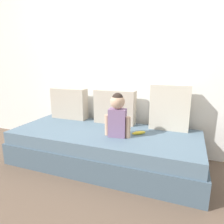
% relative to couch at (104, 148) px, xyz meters
% --- Properties ---
extents(ground_plane, '(12.00, 12.00, 0.00)m').
position_rel_couch_xyz_m(ground_plane, '(0.00, 0.00, -0.20)').
color(ground_plane, brown).
extents(back_wall, '(5.50, 0.10, 2.39)m').
position_rel_couch_xyz_m(back_wall, '(0.00, 0.60, 0.99)').
color(back_wall, white).
rests_on(back_wall, ground).
extents(couch, '(2.30, 0.94, 0.42)m').
position_rel_couch_xyz_m(couch, '(0.00, 0.00, 0.00)').
color(couch, '#495F70').
rests_on(couch, ground).
extents(throw_pillow_left, '(0.53, 0.16, 0.44)m').
position_rel_couch_xyz_m(throw_pillow_left, '(-0.71, 0.37, 0.43)').
color(throw_pillow_left, '#C1B29E').
rests_on(throw_pillow_left, couch).
extents(throw_pillow_center, '(0.56, 0.16, 0.45)m').
position_rel_couch_xyz_m(throw_pillow_center, '(0.00, 0.37, 0.44)').
color(throw_pillow_center, '#C1B29E').
rests_on(throw_pillow_center, couch).
extents(throw_pillow_right, '(0.47, 0.16, 0.55)m').
position_rel_couch_xyz_m(throw_pillow_right, '(0.71, 0.37, 0.49)').
color(throw_pillow_right, beige).
rests_on(throw_pillow_right, couch).
extents(toddler, '(0.30, 0.16, 0.49)m').
position_rel_couch_xyz_m(toddler, '(0.20, -0.10, 0.47)').
color(toddler, gray).
rests_on(toddler, couch).
extents(banana, '(0.16, 0.14, 0.04)m').
position_rel_couch_xyz_m(banana, '(0.42, 0.05, 0.23)').
color(banana, yellow).
rests_on(banana, couch).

